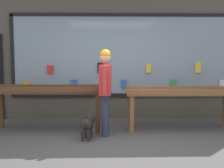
# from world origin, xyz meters

# --- Properties ---
(ground_plane) EXTENTS (40.00, 40.00, 0.00)m
(ground_plane) POSITION_xyz_m (0.00, 0.00, 0.00)
(ground_plane) COLOR #474444
(shopfront_facade) EXTENTS (8.25, 0.29, 3.71)m
(shopfront_facade) POSITION_xyz_m (-0.02, 2.39, 1.83)
(shopfront_facade) COLOR #4C473D
(shopfront_facade) RESTS_ON ground_plane
(display_table_left) EXTENTS (2.34, 0.68, 0.95)m
(display_table_left) POSITION_xyz_m (-1.42, 1.14, 0.76)
(display_table_left) COLOR brown
(display_table_left) RESTS_ON ground_plane
(display_table_right) EXTENTS (2.34, 0.69, 0.90)m
(display_table_right) POSITION_xyz_m (1.42, 1.14, 0.72)
(display_table_right) COLOR brown
(display_table_right) RESTS_ON ground_plane
(person_browsing) EXTENTS (0.26, 0.67, 1.71)m
(person_browsing) POSITION_xyz_m (-0.20, 0.69, 1.01)
(person_browsing) COLOR #2D334C
(person_browsing) RESTS_ON ground_plane
(small_dog) EXTENTS (0.31, 0.58, 0.46)m
(small_dog) POSITION_xyz_m (-0.54, 0.41, 0.31)
(small_dog) COLOR black
(small_dog) RESTS_ON ground_plane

